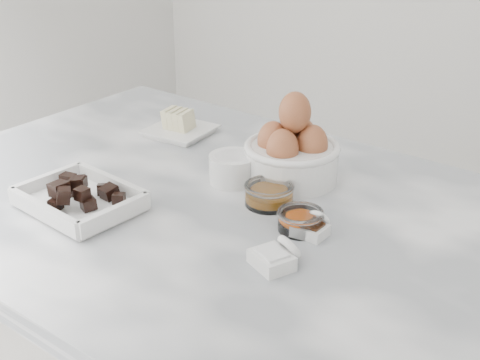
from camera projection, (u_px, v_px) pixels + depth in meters
name	position (u px, v px, depth m)	size (l,w,h in m)	color
marble_slab	(220.00, 214.00, 1.16)	(1.20, 0.80, 0.04)	white
chocolate_dish	(79.00, 196.00, 1.13)	(0.21, 0.16, 0.05)	white
butter_plate	(179.00, 126.00, 1.44)	(0.14, 0.14, 0.05)	white
sugar_ramekin	(233.00, 167.00, 1.22)	(0.09, 0.09, 0.05)	white
egg_bowl	(292.00, 152.00, 1.22)	(0.18, 0.18, 0.17)	white
honey_bowl	(269.00, 194.00, 1.14)	(0.09, 0.09, 0.04)	white
zest_bowl	(301.00, 220.00, 1.06)	(0.08, 0.08, 0.03)	white
vanilla_spoon	(313.00, 227.00, 1.05)	(0.05, 0.06, 0.04)	white
salt_spoon	(276.00, 256.00, 0.97)	(0.07, 0.09, 0.05)	white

